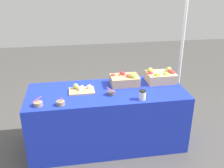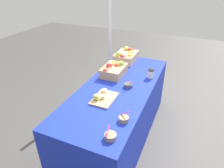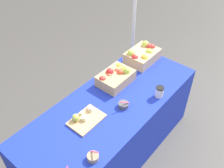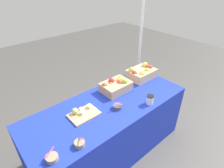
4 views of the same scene
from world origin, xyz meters
name	(u,v)px [view 1 (image 1 of 4)]	position (x,y,z in m)	size (l,w,h in m)	color
ground_plane	(107,142)	(0.00, 0.00, 0.00)	(10.00, 10.00, 0.00)	#474442
table	(107,117)	(0.00, 0.00, 0.37)	(1.90, 0.76, 0.74)	#192DB7
apple_crate_left	(161,76)	(0.74, 0.17, 0.82)	(0.36, 0.27, 0.18)	tan
apple_crate_middle	(125,79)	(0.26, 0.16, 0.81)	(0.35, 0.25, 0.16)	tan
cutting_board_front	(81,90)	(-0.31, 0.04, 0.76)	(0.30, 0.21, 0.08)	tan
sample_bowl_near	(61,103)	(-0.54, -0.27, 0.76)	(0.09, 0.09, 0.11)	gray
sample_bowl_mid	(38,104)	(-0.78, -0.25, 0.76)	(0.10, 0.10, 0.10)	gray
sample_bowl_far	(111,93)	(0.03, -0.11, 0.76)	(0.10, 0.10, 0.10)	#4C4C51
coffee_cup	(142,95)	(0.36, -0.29, 0.80)	(0.08, 0.08, 0.11)	silver
tent_pole	(181,53)	(1.19, 0.62, 0.97)	(0.04, 0.04, 1.94)	white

